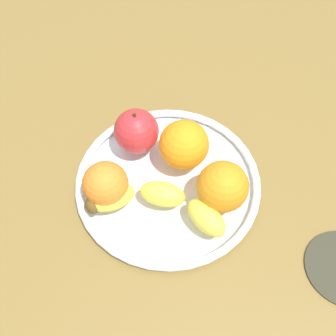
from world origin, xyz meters
TOP-DOWN VIEW (x-y plane):
  - ground_plane at (0.00, 0.00)cm, footprint 147.20×147.20cm
  - fruit_bowl at (0.00, 0.00)cm, footprint 28.27×28.27cm
  - banana at (-1.48, 5.15)cm, footprint 19.76×11.25cm
  - apple at (7.54, -2.72)cm, footprint 6.96×6.96cm
  - orange_center at (-0.09, -4.34)cm, footprint 7.53×7.53cm
  - orange_front_right at (5.82, 7.17)cm, footprint 6.55×6.55cm
  - orange_back_left at (-8.28, -1.21)cm, footprint 7.35×7.35cm

SIDE VIEW (x-z plane):
  - ground_plane at x=0.00cm, z-range -4.00..0.00cm
  - fruit_bowl at x=0.00cm, z-range 0.02..1.82cm
  - banana at x=-1.48cm, z-range 1.80..5.41cm
  - orange_front_right at x=5.82cm, z-range 1.80..8.35cm
  - apple at x=7.54cm, z-range 1.40..9.17cm
  - orange_back_left at x=-8.28cm, z-range 1.80..9.15cm
  - orange_center at x=-0.09cm, z-range 1.80..9.33cm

